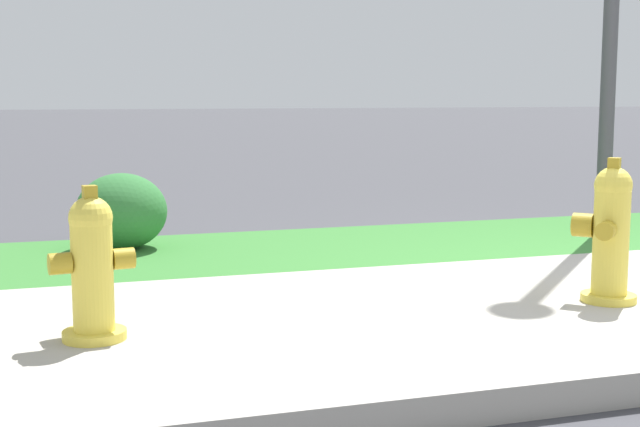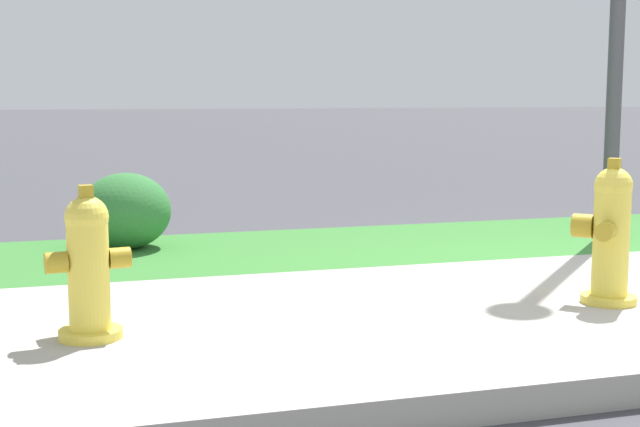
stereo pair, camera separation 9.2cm
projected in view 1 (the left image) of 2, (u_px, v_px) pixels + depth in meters
The scene contains 4 objects.
grass_verge at pixel (509, 236), 6.57m from camera, with size 18.00×1.63×0.01m, color #387A33.
fire_hydrant_at_driveway at pixel (610, 234), 4.44m from camera, with size 0.33×0.33×0.73m.
fire_hydrant_far_end at pixel (92, 268), 3.75m from camera, with size 0.36×0.33×0.67m.
shrub_bush_near_lamp at pixel (122, 211), 6.01m from camera, with size 0.61×0.61×0.52m.
Camera 1 is at (-3.30, -3.76, 1.04)m, focal length 50.00 mm.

